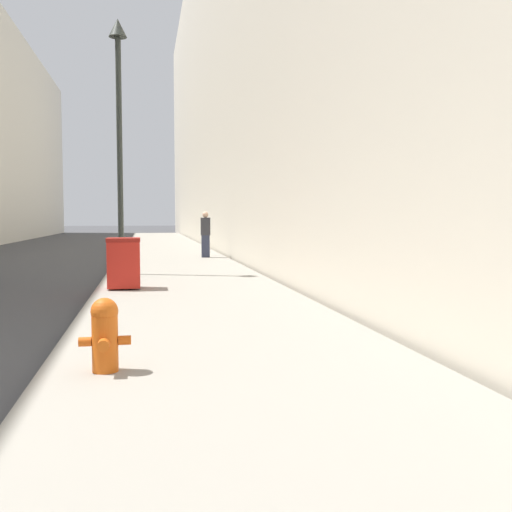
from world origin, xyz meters
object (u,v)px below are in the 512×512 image
Objects in this scene: trash_bin at (124,263)px; lamppost at (119,115)px; fire_hydrant at (105,333)px; pedestrian_on_sidewalk at (205,234)px.

trash_bin is 0.16× the size of lamppost.
pedestrian_on_sidewalk reaches higher than fire_hydrant.
fire_hydrant is 15.38m from pedestrian_on_sidewalk.
lamppost is at bearing 91.46° from fire_hydrant.
pedestrian_on_sidewalk is (2.51, 15.16, 0.46)m from fire_hydrant.
trash_bin is at bearing 90.55° from fire_hydrant.
pedestrian_on_sidewalk is at bearing 63.91° from lamppost.
trash_bin is 0.63× the size of pedestrian_on_sidewalk.
fire_hydrant is 6.41m from trash_bin.
trash_bin is 9.13m from pedestrian_on_sidewalk.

